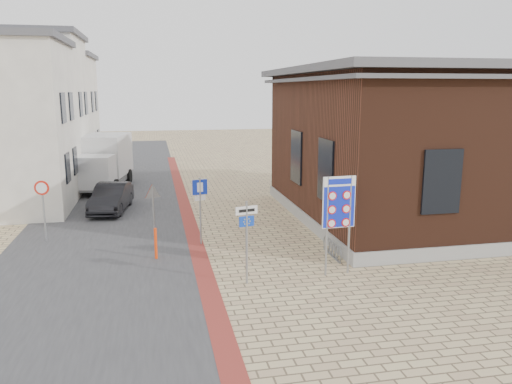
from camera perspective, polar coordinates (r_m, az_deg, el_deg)
name	(u,v)px	position (r m, az deg, el deg)	size (l,w,h in m)	color
ground	(274,285)	(15.44, 2.12, -10.57)	(120.00, 120.00, 0.00)	tan
road_strip	(119,193)	(29.53, -15.41, -0.16)	(7.00, 60.00, 0.02)	#38383A
curb_strip	(186,211)	(24.62, -7.97, -2.15)	(0.60, 40.00, 0.02)	maroon
brick_building	(429,141)	(24.40, 19.13, 5.48)	(13.00, 13.00, 6.80)	gray
townhouse_mid	(21,111)	(32.79, -25.24, 8.33)	(7.40, 6.40, 9.10)	beige
townhouse_far	(43,114)	(38.66, -23.15, 8.25)	(7.40, 6.40, 8.30)	beige
bike_rack	(332,249)	(18.07, 8.70, -6.46)	(0.08, 1.80, 0.60)	slate
sedan	(111,198)	(25.24, -16.20, -0.62)	(1.43, 4.10, 1.35)	black
box_truck	(103,161)	(31.21, -17.13, 3.37)	(3.34, 6.32, 3.14)	slate
border_sign	(339,204)	(15.83, 9.45, -1.36)	(1.09, 0.12, 3.20)	gray
essen_sign	(247,229)	(14.99, -1.08, -4.27)	(0.69, 0.19, 2.59)	gray
parking_sign	(200,199)	(18.89, -6.41, -0.81)	(0.57, 0.18, 2.61)	gray
yield_sign	(153,198)	(20.33, -11.71, -0.67)	(0.73, 0.29, 2.11)	gray
speed_sign	(43,201)	(20.95, -23.17, -0.92)	(0.57, 0.10, 2.41)	gray
bollard	(156,244)	(17.82, -11.39, -5.81)	(0.10, 0.10, 1.12)	#FF3F0D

